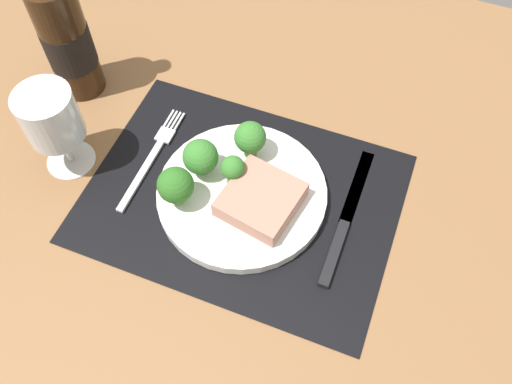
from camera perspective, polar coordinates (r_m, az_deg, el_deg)
The scene contains 12 objects.
ground_plane at distance 78.10cm, azimuth -1.45°, elevation -1.20°, with size 140.00×110.00×3.00cm, color brown.
placemat at distance 76.69cm, azimuth -1.47°, elevation -0.57°, with size 43.12×31.93×0.30cm, color black.
plate at distance 75.88cm, azimuth -1.49°, elevation -0.19°, with size 23.74×23.74×1.60cm, color white.
steak at distance 72.88cm, azimuth 0.51°, elevation -0.78°, with size 9.47×9.72×2.67cm, color tan.
broccoli_front_edge at distance 73.78cm, azimuth -2.46°, elevation 2.44°, with size 3.32×3.32×4.90cm.
broccoli_near_steak at distance 74.46cm, azimuth -5.85°, elevation 3.69°, with size 4.96×4.96×6.06cm.
broccoli_center at distance 75.84cm, azimuth -0.62°, elevation 5.69°, with size 4.53×4.53×6.12cm.
broccoli_back_left at distance 71.89cm, azimuth -8.45°, elevation 0.68°, with size 4.93×4.93×6.38cm.
fork at distance 81.52cm, azimuth -10.89°, elevation 3.62°, with size 2.40×19.20×0.50cm.
knife at distance 74.82cm, azimuth 9.18°, elevation -3.52°, with size 1.80×23.00×0.80cm.
wine_bottle at distance 87.37cm, azimuth -19.38°, elevation 15.08°, with size 7.22×7.22×28.91cm.
wine_glass at distance 77.94cm, azimuth -20.69°, elevation 7.10°, with size 7.85×7.85×13.91cm.
Camera 1 is at (16.32, -36.64, 65.52)cm, focal length 38.06 mm.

